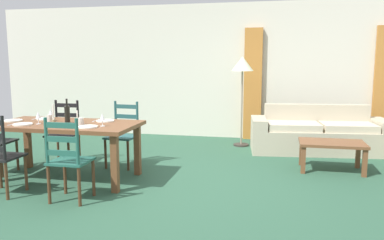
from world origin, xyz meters
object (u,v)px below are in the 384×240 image
object	(u,v)px
dining_chair_near_right	(68,160)
coffee_table	(332,146)
wine_glass_near_left	(38,116)
coffee_cup_secondary	(50,118)
couch	(318,135)
wine_glass_near_right	(102,118)
dining_chair_far_right	(123,134)
dining_table	(66,130)
coffee_cup_primary	(81,121)
dining_chair_far_left	(64,132)
standing_lamp	(242,69)
wine_bottle	(67,114)
wine_glass_far_left	(51,113)

from	to	relation	value
dining_chair_near_right	coffee_table	size ratio (longest dim) A/B	1.07
wine_glass_near_left	coffee_table	bearing A→B (deg)	19.18
coffee_cup_secondary	couch	size ratio (longest dim) A/B	0.04
wine_glass_near_right	dining_chair_far_right	bearing A→B (deg)	96.76
coffee_table	wine_glass_near_right	bearing A→B (deg)	-155.92
dining_chair_near_right	dining_chair_far_right	distance (m)	1.55
dining_table	dining_chair_far_right	bearing A→B (deg)	58.18
dining_chair_near_right	couch	distance (m)	4.31
coffee_table	coffee_cup_primary	bearing A→B (deg)	-158.96
dining_table	dining_chair_far_left	world-z (taller)	dining_chair_far_left
dining_chair_far_right	standing_lamp	xyz separation A→B (m)	(1.59, 1.79, 0.93)
wine_bottle	wine_glass_far_left	world-z (taller)	wine_bottle
wine_glass_far_left	standing_lamp	bearing A→B (deg)	45.54
standing_lamp	wine_glass_near_right	bearing A→B (deg)	-118.79
dining_table	coffee_cup_secondary	size ratio (longest dim) A/B	21.11
dining_chair_near_right	standing_lamp	size ratio (longest dim) A/B	0.59
dining_chair_near_right	coffee_cup_secondary	world-z (taller)	dining_chair_near_right
wine_glass_near_right	coffee_cup_primary	size ratio (longest dim) A/B	1.79
coffee_cup_primary	dining_chair_far_left	bearing A→B (deg)	132.16
wine_glass_near_right	couch	bearing A→B (deg)	41.63
wine_bottle	dining_chair_far_right	bearing A→B (deg)	57.25
dining_chair_near_right	wine_glass_near_left	xyz separation A→B (m)	(-0.77, 0.62, 0.38)
coffee_cup_primary	coffee_table	xyz separation A→B (m)	(3.22, 1.24, -0.44)
couch	standing_lamp	xyz separation A→B (m)	(-1.34, 0.18, 1.12)
dining_chair_near_right	coffee_cup_secondary	size ratio (longest dim) A/B	10.67
dining_chair_far_left	wine_glass_near_left	world-z (taller)	dining_chair_far_left
dining_chair_far_right	coffee_cup_secondary	bearing A→B (deg)	-137.57
dining_chair_far_left	wine_glass_far_left	size ratio (longest dim) A/B	5.96
dining_table	wine_bottle	distance (m)	0.21
dining_chair_far_right	standing_lamp	distance (m)	2.57
wine_glass_near_left	coffee_cup_secondary	world-z (taller)	wine_glass_near_left
dining_chair_near_right	wine_glass_near_right	world-z (taller)	dining_chair_near_right
dining_chair_far_left	standing_lamp	distance (m)	3.26
wine_glass_near_left	wine_glass_near_right	world-z (taller)	same
dining_chair_near_right	dining_chair_far_left	distance (m)	1.78
coffee_cup_secondary	coffee_table	size ratio (longest dim) A/B	0.10
coffee_cup_secondary	standing_lamp	distance (m)	3.47
wine_glass_near_left	couch	distance (m)	4.52
wine_bottle	couch	bearing A→B (deg)	34.47
dining_table	couch	bearing A→B (deg)	34.88
wine_bottle	coffee_cup_primary	size ratio (longest dim) A/B	3.51
coffee_cup_secondary	wine_bottle	bearing A→B (deg)	-8.22
dining_table	coffee_table	world-z (taller)	dining_table
dining_chair_far_left	dining_chair_far_right	bearing A→B (deg)	2.55
dining_table	wine_glass_far_left	bearing A→B (deg)	153.79
dining_chair_far_left	coffee_table	xyz separation A→B (m)	(3.95, 0.43, -0.12)
couch	coffee_cup_primary	bearing A→B (deg)	-142.05
dining_table	dining_chair_far_left	xyz separation A→B (m)	(-0.47, 0.73, -0.19)
couch	coffee_table	xyz separation A→B (m)	(0.07, -1.22, 0.06)
dining_table	standing_lamp	world-z (taller)	standing_lamp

